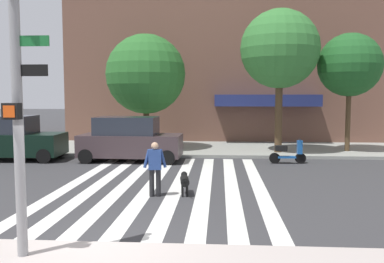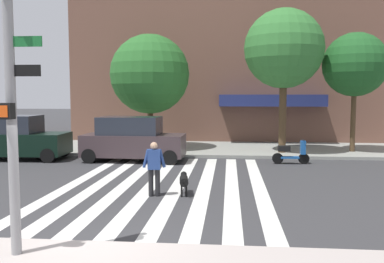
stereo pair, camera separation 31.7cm
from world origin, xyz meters
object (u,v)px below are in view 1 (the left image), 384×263
Objects in this scene: traffic_light_pole at (15,66)px; dog_on_leash at (185,180)px; street_tree_further at (350,65)px; parked_car_near_curb at (11,139)px; pedestrian_dog_walker at (155,166)px; street_tree_nearest at (146,74)px; parked_scooter at (288,153)px; street_tree_middle at (280,49)px; parked_car_behind_first at (130,140)px.

traffic_light_pole is 6.66m from dog_on_leash.
traffic_light_pole is 0.95× the size of street_tree_further.
dog_on_leash is at bearing -35.40° from parked_car_near_curb.
traffic_light_pole is at bearing -107.27° from pedestrian_dog_walker.
street_tree_nearest reaches higher than dog_on_leash.
parked_scooter is 0.26× the size of street_tree_nearest.
street_tree_middle is at bearing 61.40° from pedestrian_dog_walker.
parked_scooter is 0.23× the size of street_tree_middle.
street_tree_middle reaches higher than street_tree_further.
street_tree_further is (10.81, 3.22, 3.59)m from parked_car_behind_first.
pedestrian_dog_walker is at bearing -163.12° from dog_on_leash.
parked_scooter is 5.57m from street_tree_middle.
street_tree_nearest is at bearing 173.29° from street_tree_middle.
street_tree_middle reaches higher than traffic_light_pole.
traffic_light_pole reaches higher than pedestrian_dog_walker.
parked_scooter is at bearing -136.96° from street_tree_further.
street_tree_nearest is 10.57m from pedestrian_dog_walker.
street_tree_nearest is at bearing 106.90° from dog_on_leash.
parked_car_behind_first is at bearing 93.10° from traffic_light_pole.
parked_car_near_curb is at bearing 179.29° from parked_scooter.
pedestrian_dog_walker is (1.59, 5.10, -2.59)m from traffic_light_pole.
pedestrian_dog_walker is (2.04, -9.85, -3.25)m from street_tree_nearest.
street_tree_middle is 6.61× the size of dog_on_leash.
parked_car_near_curb is 2.93× the size of parked_scooter.
parked_car_near_curb is 17.18m from street_tree_further.
dog_on_leash is (3.08, -6.22, -0.56)m from parked_car_behind_first.
street_tree_middle reaches higher than pedestrian_dog_walker.
street_tree_middle is (6.96, -0.82, 1.17)m from street_tree_nearest.
traffic_light_pole is 3.55× the size of parked_scooter.
street_tree_further reaches higher than parked_scooter.
parked_scooter is 8.68m from street_tree_nearest.
street_tree_further is 12.89m from dog_on_leash.
parked_scooter is (12.86, -0.16, -0.50)m from parked_car_near_curb.
parked_car_near_curb is at bearing -168.93° from street_tree_further.
street_tree_further is at bearing 48.49° from pedestrian_dog_walker.
street_tree_middle is at bearing -169.49° from street_tree_further.
traffic_light_pole is 0.94× the size of street_tree_nearest.
street_tree_nearest is at bearing 101.72° from pedestrian_dog_walker.
parked_car_near_curb reaches higher than pedestrian_dog_walker.
parked_scooter is 6.44m from street_tree_further.
street_tree_middle is (12.81, 2.54, 4.36)m from parked_car_near_curb.
pedestrian_dog_walker is at bearing -118.60° from street_tree_middle.
pedestrian_dog_walker is 1.03m from dog_on_leash.
parked_car_behind_first is 0.76× the size of street_tree_nearest.
parked_car_near_curb is at bearing -150.08° from street_tree_nearest.
parked_car_near_curb is 4.39× the size of dog_on_leash.
parked_car_near_curb is 1.02× the size of parked_car_behind_first.
pedestrian_dog_walker reaches higher than dog_on_leash.
parked_scooter is (6.56, 11.43, -3.04)m from traffic_light_pole.
parked_car_behind_first is 2.86× the size of pedestrian_dog_walker.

